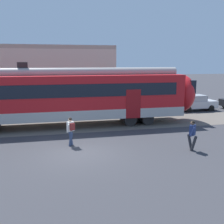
# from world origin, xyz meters

# --- Properties ---
(ground_plane) EXTENTS (160.00, 160.00, 0.00)m
(ground_plane) POSITION_xyz_m (0.00, 0.00, 0.00)
(ground_plane) COLOR #38383D
(pedestrian_white) EXTENTS (0.50, 0.71, 1.67)m
(pedestrian_white) POSITION_xyz_m (-0.32, 1.40, 0.99)
(pedestrian_white) COLOR navy
(pedestrian_white) RESTS_ON ground
(pedestrian_navy) EXTENTS (0.46, 0.70, 1.67)m
(pedestrian_navy) POSITION_xyz_m (6.04, -0.85, 0.96)
(pedestrian_navy) COLOR #28282D
(pedestrian_navy) RESTS_ON ground
(parked_car_silver) EXTENTS (4.03, 1.82, 1.54)m
(parked_car_silver) POSITION_xyz_m (12.47, 9.86, 0.78)
(parked_car_silver) COLOR #B7BABF
(parked_car_silver) RESTS_ON ground
(background_building) EXTENTS (18.02, 5.00, 9.20)m
(background_building) POSITION_xyz_m (-3.72, 16.03, 3.21)
(background_building) COLOR beige
(background_building) RESTS_ON ground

